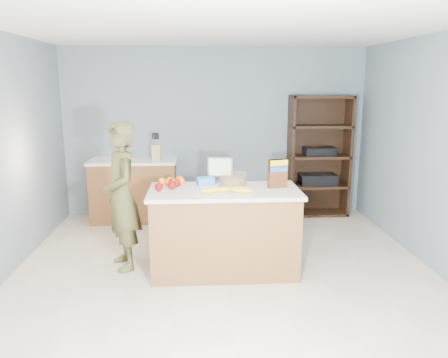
{
  "coord_description": "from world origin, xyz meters",
  "views": [
    {
      "loc": [
        -0.28,
        -4.07,
        1.97
      ],
      "look_at": [
        0.0,
        0.35,
        1.0
      ],
      "focal_mm": 35.0,
      "sensor_mm": 36.0,
      "label": 1
    }
  ],
  "objects": [
    {
      "name": "shelving_unit",
      "position": [
        1.55,
        2.35,
        0.86
      ],
      "size": [
        0.9,
        0.4,
        1.8
      ],
      "color": "black",
      "rests_on": "ground"
    },
    {
      "name": "knife_block",
      "position": [
        -0.86,
        2.12,
        1.02
      ],
      "size": [
        0.12,
        0.1,
        0.31
      ],
      "color": "tan",
      "rests_on": "back_cabinet"
    },
    {
      "name": "blue_carton",
      "position": [
        -0.19,
        0.53,
        0.94
      ],
      "size": [
        0.2,
        0.16,
        0.08
      ],
      "primitive_type": "cube",
      "rotation": [
        0.0,
        0.0,
        0.23
      ],
      "color": "blue",
      "rests_on": "counter_peninsula"
    },
    {
      "name": "bananas",
      "position": [
        0.03,
        0.18,
        0.93
      ],
      "size": [
        0.54,
        0.16,
        0.05
      ],
      "color": "yellow",
      "rests_on": "counter_peninsula"
    },
    {
      "name": "counter_peninsula",
      "position": [
        0.0,
        0.3,
        0.42
      ],
      "size": [
        1.56,
        0.76,
        0.9
      ],
      "color": "brown",
      "rests_on": "ground"
    },
    {
      "name": "cereal_box",
      "position": [
        0.56,
        0.36,
        1.07
      ],
      "size": [
        0.21,
        0.12,
        0.3
      ],
      "color": "#592B14",
      "rests_on": "counter_peninsula"
    },
    {
      "name": "tv",
      "position": [
        -0.02,
        0.63,
        1.06
      ],
      "size": [
        0.28,
        0.12,
        0.28
      ],
      "color": "silver",
      "rests_on": "counter_peninsula"
    },
    {
      "name": "oranges",
      "position": [
        -0.54,
        0.54,
        0.94
      ],
      "size": [
        0.29,
        0.24,
        0.08
      ],
      "color": "orange",
      "rests_on": "counter_peninsula"
    },
    {
      "name": "walls",
      "position": [
        0.0,
        0.0,
        1.65
      ],
      "size": [
        4.52,
        5.02,
        2.51
      ],
      "color": "slate",
      "rests_on": "ground"
    },
    {
      "name": "floor",
      "position": [
        0.0,
        0.0,
        0.0
      ],
      "size": [
        4.5,
        5.0,
        0.02
      ],
      "primitive_type": "cube",
      "color": "beige",
      "rests_on": "ground"
    },
    {
      "name": "person",
      "position": [
        -1.09,
        0.48,
        0.8
      ],
      "size": [
        0.58,
        0.68,
        1.59
      ],
      "primitive_type": "imported",
      "rotation": [
        0.0,
        0.0,
        -1.17
      ],
      "color": "#4B4924",
      "rests_on": "ground"
    },
    {
      "name": "salad_bowl",
      "position": [
        0.11,
        0.52,
        0.96
      ],
      "size": [
        0.3,
        0.3,
        0.13
      ],
      "color": "#267219",
      "rests_on": "counter_peninsula"
    },
    {
      "name": "apples",
      "position": [
        -0.56,
        0.39,
        0.94
      ],
      "size": [
        0.26,
        0.29,
        0.08
      ],
      "color": "maroon",
      "rests_on": "counter_peninsula"
    },
    {
      "name": "envelopes",
      "position": [
        -0.04,
        0.39,
        0.9
      ],
      "size": [
        0.41,
        0.14,
        0.0
      ],
      "color": "white",
      "rests_on": "counter_peninsula"
    },
    {
      "name": "back_cabinet",
      "position": [
        -1.2,
        2.2,
        0.45
      ],
      "size": [
        1.24,
        0.62,
        0.9
      ],
      "color": "brown",
      "rests_on": "ground"
    }
  ]
}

